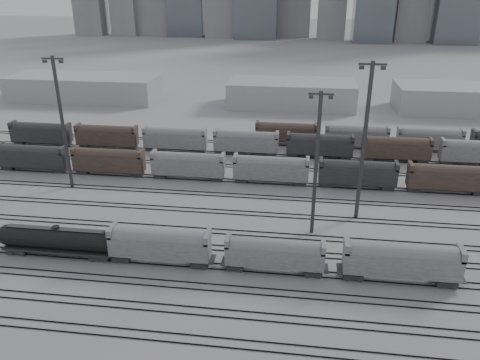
# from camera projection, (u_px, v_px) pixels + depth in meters

# --- Properties ---
(ground) EXTENTS (900.00, 900.00, 0.00)m
(ground) POSITION_uv_depth(u_px,v_px,m) (198.00, 269.00, 66.71)
(ground) COLOR #A6A6AB
(ground) RESTS_ON ground
(tracks) EXTENTS (220.00, 71.50, 0.16)m
(tracks) POSITION_uv_depth(u_px,v_px,m) (219.00, 213.00, 82.59)
(tracks) COLOR black
(tracks) RESTS_ON ground
(tank_car_b) EXTENTS (18.81, 3.13, 4.65)m
(tank_car_b) POSITION_uv_depth(u_px,v_px,m) (58.00, 239.00, 69.16)
(tank_car_b) COLOR #242426
(tank_car_b) RESTS_ON ground
(hopper_car_a) EXTENTS (14.71, 2.92, 5.26)m
(hopper_car_a) POSITION_uv_depth(u_px,v_px,m) (160.00, 243.00, 67.03)
(hopper_car_a) COLOR #242426
(hopper_car_a) RESTS_ON ground
(hopper_car_b) EXTENTS (13.84, 2.75, 4.95)m
(hopper_car_b) POSITION_uv_depth(u_px,v_px,m) (275.00, 253.00, 65.08)
(hopper_car_b) COLOR #242426
(hopper_car_b) RESTS_ON ground
(hopper_car_c) EXTENTS (15.50, 3.08, 5.54)m
(hopper_car_c) POSITION_uv_depth(u_px,v_px,m) (402.00, 259.00, 62.84)
(hopper_car_c) COLOR #242426
(hopper_car_c) RESTS_ON ground
(light_mast_b) EXTENTS (4.09, 0.65, 25.53)m
(light_mast_b) POSITION_uv_depth(u_px,v_px,m) (62.00, 121.00, 87.79)
(light_mast_b) COLOR #363739
(light_mast_b) RESTS_ON ground
(light_mast_c) EXTENTS (3.73, 0.60, 23.32)m
(light_mast_c) POSITION_uv_depth(u_px,v_px,m) (316.00, 162.00, 71.52)
(light_mast_c) COLOR #363739
(light_mast_c) RESTS_ON ground
(light_mast_d) EXTENTS (4.28, 0.68, 26.73)m
(light_mast_d) POSITION_uv_depth(u_px,v_px,m) (364.00, 140.00, 75.64)
(light_mast_d) COLOR #363739
(light_mast_d) RESTS_ON ground
(bg_string_near) EXTENTS (151.00, 3.00, 5.60)m
(bg_string_near) POSITION_uv_depth(u_px,v_px,m) (271.00, 170.00, 93.72)
(bg_string_near) COLOR gray
(bg_string_near) RESTS_ON ground
(bg_string_mid) EXTENTS (151.00, 3.00, 5.60)m
(bg_string_mid) POSITION_uv_depth(u_px,v_px,m) (320.00, 146.00, 107.04)
(bg_string_mid) COLOR #242426
(bg_string_mid) RESTS_ON ground
(bg_string_far) EXTENTS (66.00, 3.00, 5.60)m
(bg_string_far) POSITION_uv_depth(u_px,v_px,m) (393.00, 138.00, 112.17)
(bg_string_far) COLOR brown
(bg_string_far) RESTS_ON ground
(warehouse_left) EXTENTS (50.00, 18.00, 8.00)m
(warehouse_left) POSITION_uv_depth(u_px,v_px,m) (85.00, 87.00, 158.85)
(warehouse_left) COLOR #B1B0B3
(warehouse_left) RESTS_ON ground
(warehouse_mid) EXTENTS (40.00, 18.00, 8.00)m
(warehouse_mid) POSITION_uv_depth(u_px,v_px,m) (292.00, 94.00, 150.28)
(warehouse_mid) COLOR #B1B0B3
(warehouse_mid) RESTS_ON ground
(warehouse_right) EXTENTS (35.00, 18.00, 8.00)m
(warehouse_right) POSITION_uv_depth(u_px,v_px,m) (454.00, 99.00, 144.16)
(warehouse_right) COLOR #B1B0B3
(warehouse_right) RESTS_ON ground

